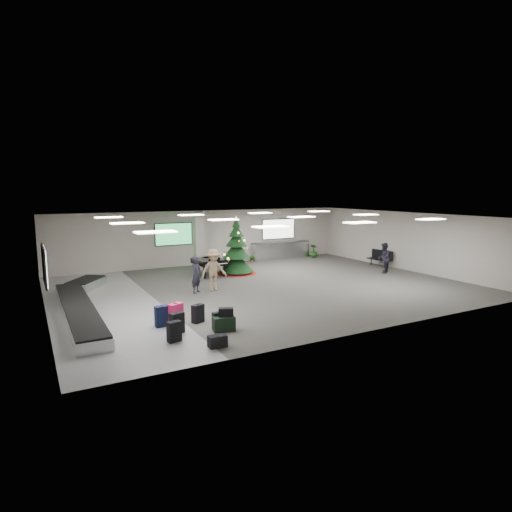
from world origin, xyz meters
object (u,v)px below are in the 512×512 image
traveler_b (214,270)px  traveler_bench (384,258)px  pink_suitcase (176,315)px  potted_plant_right (314,251)px  bench (381,257)px  traveler_a (196,275)px  service_counter (281,250)px  grand_piano (210,262)px  potted_plant_left (253,256)px  christmas_tree (236,254)px  baggage_carousel (80,304)px

traveler_b → traveler_bench: 9.56m
pink_suitcase → potted_plant_right: bearing=10.9°
bench → traveler_a: (-11.72, -1.06, 0.26)m
service_counter → traveler_a: (-8.12, -6.27, 0.24)m
service_counter → pink_suitcase: size_ratio=5.32×
grand_piano → traveler_a: (-1.94, -3.25, 0.06)m
potted_plant_right → potted_plant_left: bearing=176.0°
christmas_tree → traveler_b: 4.02m
service_counter → christmas_tree: christmas_tree is taller
grand_piano → traveler_b: 3.39m
service_counter → grand_piano: service_counter is taller
bench → traveler_b: (-10.90, -1.00, 0.39)m
traveler_a → christmas_tree: bearing=2.4°
traveler_bench → bench: bearing=-167.5°
bench → traveler_a: traveler_a is taller
service_counter → potted_plant_right: service_counter is taller
potted_plant_left → pink_suitcase: bearing=-129.3°
christmas_tree → potted_plant_right: 7.37m
bench → traveler_b: bearing=179.3°
grand_piano → traveler_a: bearing=-124.1°
traveler_b → christmas_tree: bearing=48.5°
potted_plant_left → traveler_b: bearing=-130.7°
service_counter → bench: (3.60, -5.21, -0.01)m
grand_piano → traveler_b: size_ratio=1.01×
baggage_carousel → potted_plant_left: size_ratio=12.90×
pink_suitcase → traveler_a: traveler_a is taller
bench → traveler_bench: traveler_bench is taller
service_counter → traveler_a: size_ratio=2.56×
pink_suitcase → traveler_bench: (12.57, 3.43, 0.44)m
potted_plant_left → baggage_carousel: bearing=-148.8°
traveler_bench → potted_plant_right: traveler_bench is taller
christmas_tree → grand_piano: christmas_tree is taller
service_counter → traveler_a: traveler_a is taller
potted_plant_right → baggage_carousel: bearing=-157.8°
potted_plant_left → potted_plant_right: bearing=-4.0°
christmas_tree → potted_plant_right: size_ratio=3.52×
service_counter → pink_suitcase: service_counter is taller
christmas_tree → traveler_a: (-3.42, -3.12, -0.26)m
bench → christmas_tree: bearing=160.1°
grand_piano → potted_plant_right: size_ratio=2.13×
christmas_tree → grand_piano: size_ratio=1.65×
pink_suitcase → grand_piano: grand_piano is taller
christmas_tree → grand_piano: bearing=174.7°
grand_piano → service_counter: bearing=22.7°
christmas_tree → traveler_bench: bearing=-27.6°
traveler_bench → potted_plant_right: size_ratio=1.87×
traveler_b → potted_plant_left: traveler_b is taller
grand_piano → potted_plant_left: 4.83m
traveler_b → traveler_bench: bearing=-4.7°
grand_piano → potted_plant_right: grand_piano is taller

